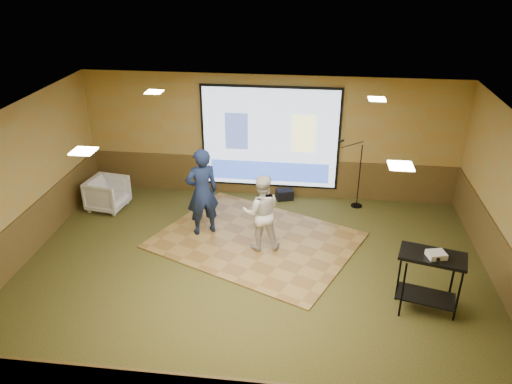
# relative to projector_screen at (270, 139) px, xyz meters

# --- Properties ---
(ground) EXTENTS (9.00, 9.00, 0.00)m
(ground) POSITION_rel_projector_screen_xyz_m (0.00, -3.44, -1.47)
(ground) COLOR #283317
(ground) RESTS_ON ground
(room_shell) EXTENTS (9.04, 7.04, 3.02)m
(room_shell) POSITION_rel_projector_screen_xyz_m (0.00, -3.44, 0.62)
(room_shell) COLOR #A98D46
(room_shell) RESTS_ON ground
(wainscot_back) EXTENTS (9.00, 0.04, 0.95)m
(wainscot_back) POSITION_rel_projector_screen_xyz_m (0.00, 0.04, -1.00)
(wainscot_back) COLOR #523E1B
(wainscot_back) RESTS_ON ground
(wainscot_left) EXTENTS (0.04, 7.00, 0.95)m
(wainscot_left) POSITION_rel_projector_screen_xyz_m (-4.48, -3.44, -1.00)
(wainscot_left) COLOR #523E1B
(wainscot_left) RESTS_ON ground
(wainscot_right) EXTENTS (0.04, 7.00, 0.95)m
(wainscot_right) POSITION_rel_projector_screen_xyz_m (4.48, -3.44, -1.00)
(wainscot_right) COLOR #523E1B
(wainscot_right) RESTS_ON ground
(projector_screen) EXTENTS (3.32, 0.06, 2.52)m
(projector_screen) POSITION_rel_projector_screen_xyz_m (0.00, 0.00, 0.00)
(projector_screen) COLOR black
(projector_screen) RESTS_ON room_shell
(downlight_nw) EXTENTS (0.32, 0.32, 0.02)m
(downlight_nw) POSITION_rel_projector_screen_xyz_m (-2.20, -1.64, 1.50)
(downlight_nw) COLOR #FFEEBF
(downlight_nw) RESTS_ON room_shell
(downlight_ne) EXTENTS (0.32, 0.32, 0.02)m
(downlight_ne) POSITION_rel_projector_screen_xyz_m (2.20, -1.64, 1.50)
(downlight_ne) COLOR #FFEEBF
(downlight_ne) RESTS_ON room_shell
(downlight_sw) EXTENTS (0.32, 0.32, 0.02)m
(downlight_sw) POSITION_rel_projector_screen_xyz_m (-2.20, -4.94, 1.50)
(downlight_sw) COLOR #FFEEBF
(downlight_sw) RESTS_ON room_shell
(downlight_se) EXTENTS (0.32, 0.32, 0.02)m
(downlight_se) POSITION_rel_projector_screen_xyz_m (2.20, -4.94, 1.50)
(downlight_se) COLOR #FFEEBF
(downlight_se) RESTS_ON room_shell
(dance_floor) EXTENTS (4.80, 4.33, 0.03)m
(dance_floor) POSITION_rel_projector_screen_xyz_m (-0.07, -2.24, -1.46)
(dance_floor) COLOR olive
(dance_floor) RESTS_ON ground
(player_left) EXTENTS (0.83, 0.75, 1.92)m
(player_left) POSITION_rel_projector_screen_xyz_m (-1.22, -2.04, -0.49)
(player_left) COLOR #152041
(player_left) RESTS_ON dance_floor
(player_right) EXTENTS (0.88, 0.74, 1.60)m
(player_right) POSITION_rel_projector_screen_xyz_m (0.08, -2.51, -0.65)
(player_right) COLOR beige
(player_right) RESTS_ON dance_floor
(av_table) EXTENTS (1.05, 0.55, 1.11)m
(av_table) POSITION_rel_projector_screen_xyz_m (3.06, -4.11, -0.67)
(av_table) COLOR black
(av_table) RESTS_ON ground
(projector) EXTENTS (0.33, 0.30, 0.09)m
(projector) POSITION_rel_projector_screen_xyz_m (3.08, -4.18, -0.32)
(projector) COLOR silver
(projector) RESTS_ON av_table
(mic_stand) EXTENTS (0.66, 0.27, 1.68)m
(mic_stand) POSITION_rel_projector_screen_xyz_m (2.09, -0.37, -0.98)
(mic_stand) COLOR black
(mic_stand) RESTS_ON ground
(banquet_chair) EXTENTS (0.95, 0.93, 0.76)m
(banquet_chair) POSITION_rel_projector_screen_xyz_m (-3.71, -1.19, -1.09)
(banquet_chair) COLOR gray
(banquet_chair) RESTS_ON ground
(duffel_bag) EXTENTS (0.46, 0.37, 0.25)m
(duffel_bag) POSITION_rel_projector_screen_xyz_m (0.40, -0.21, -1.35)
(duffel_bag) COLOR black
(duffel_bag) RESTS_ON ground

